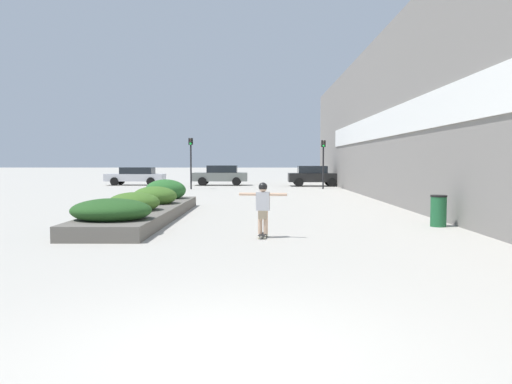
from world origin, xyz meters
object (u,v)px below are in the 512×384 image
object	(u,v)px
car_center_left	(314,176)
car_center_right	(136,176)
car_leftmost	(221,175)
traffic_light_right	(323,156)
traffic_light_left	(191,154)
skateboard	(263,235)
skateboarder	(263,203)
trash_bin	(438,211)

from	to	relation	value
car_center_left	car_center_right	bearing A→B (deg)	-95.97
car_leftmost	traffic_light_right	world-z (taller)	traffic_light_right
traffic_light_right	car_leftmost	bearing A→B (deg)	144.73
traffic_light_left	traffic_light_right	bearing A→B (deg)	2.44
car_center_left	traffic_light_left	world-z (taller)	traffic_light_left
traffic_light_right	skateboard	bearing A→B (deg)	-100.87
skateboard	car_leftmost	bearing A→B (deg)	105.32
skateboarder	skateboard	bearing A→B (deg)	95.00
traffic_light_left	traffic_light_right	size ratio (longest dim) A/B	1.04
skateboarder	car_center_right	distance (m)	29.09
skateboard	trash_bin	size ratio (longest dim) A/B	0.64
trash_bin	traffic_light_right	world-z (taller)	traffic_light_right
traffic_light_right	skateboarder	bearing A→B (deg)	-100.87
trash_bin	car_center_right	bearing A→B (deg)	120.87
trash_bin	car_center_right	distance (m)	29.29
car_leftmost	car_center_right	bearing A→B (deg)	88.37
car_center_left	car_center_right	world-z (taller)	car_center_left
car_center_right	skateboarder	bearing A→B (deg)	-159.96
skateboard	traffic_light_left	distance (m)	22.15
car_center_left	traffic_light_left	size ratio (longest dim) A/B	1.14
traffic_light_left	skateboard	bearing A→B (deg)	-77.48
car_center_right	traffic_light_right	distance (m)	15.26
skateboard	car_center_right	world-z (taller)	car_center_right
skateboard	skateboarder	bearing A→B (deg)	-85.00
car_center_right	car_center_left	bearing A→B (deg)	-95.97
traffic_light_left	skateboarder	bearing A→B (deg)	-77.48
car_leftmost	traffic_light_right	size ratio (longest dim) A/B	1.28
car_leftmost	traffic_light_left	size ratio (longest dim) A/B	1.23
skateboarder	car_leftmost	xyz separation A→B (m)	(-3.21, 27.13, -0.05)
skateboarder	traffic_light_left	xyz separation A→B (m)	(-4.78, 21.51, 1.49)
car_leftmost	traffic_light_left	world-z (taller)	traffic_light_left
skateboarder	trash_bin	xyz separation A→B (m)	(5.06, 2.18, -0.41)
car_leftmost	trash_bin	bearing A→B (deg)	-161.66
traffic_light_left	traffic_light_right	world-z (taller)	traffic_light_left
trash_bin	traffic_light_left	bearing A→B (deg)	116.98
traffic_light_left	traffic_light_right	xyz separation A→B (m)	(8.98, 0.38, -0.08)
car_center_left	traffic_light_left	xyz separation A→B (m)	(-8.75, -4.36, 1.55)
trash_bin	traffic_light_left	world-z (taller)	traffic_light_left
skateboarder	trash_bin	bearing A→B (deg)	31.91
trash_bin	traffic_light_left	xyz separation A→B (m)	(-9.84, 19.33, 1.90)
traffic_light_left	trash_bin	bearing A→B (deg)	-63.02
trash_bin	car_center_left	world-z (taller)	car_center_left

